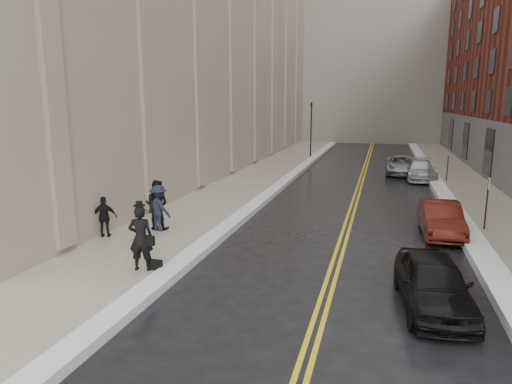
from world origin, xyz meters
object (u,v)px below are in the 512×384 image
Objects in this scene: pedestrian_b at (159,208)px; pedestrian_main at (141,238)px; car_black at (433,283)px; pedestrian_c at (105,217)px; car_maroon at (441,219)px; car_silver_near at (421,170)px; pedestrian_a at (157,205)px; car_silver_far at (402,165)px.

pedestrian_main is at bearing 132.66° from pedestrian_b.
car_black is 11.74m from pedestrian_c.
car_maroon is 11.15m from pedestrian_b.
car_maroon is at bearing -92.45° from car_silver_near.
pedestrian_b is 2.06m from pedestrian_c.
pedestrian_b is (-10.78, -2.82, 0.41)m from car_maroon.
pedestrian_b is (-9.85, 4.19, 0.38)m from car_black.
pedestrian_b is at bearing -125.41° from car_silver_near.
pedestrian_c is (-11.39, 2.83, 0.24)m from car_black.
car_black is 10.94m from pedestrian_a.
pedestrian_b is at bearing -159.13° from pedestrian_c.
pedestrian_main is 1.09× the size of pedestrian_b.
car_black is 22.85m from car_silver_far.
car_maroon is 0.82× the size of car_silver_far.
car_black is at bearing 152.75° from pedestrian_a.
car_maroon is 2.18× the size of pedestrian_b.
car_silver_near is 21.74m from pedestrian_c.
car_maroon is at bearing -143.25° from pedestrian_b.
pedestrian_main is 4.60m from pedestrian_a.
pedestrian_main reaches higher than car_silver_near.
pedestrian_a is (-10.02, 4.37, 0.46)m from car_black.
pedestrian_c reaches higher than car_silver_far.
pedestrian_main is at bearing 117.88° from pedestrian_c.
pedestrian_c reaches higher than car_maroon.
pedestrian_a is at bearing 150.46° from car_black.
pedestrian_a is 1.28× the size of pedestrian_c.
car_silver_far is at bearing 84.03° from car_black.
car_silver_far is (0.00, 22.85, -0.01)m from car_black.
pedestrian_c is (-3.08, 2.73, -0.23)m from pedestrian_main.
car_maroon is 13.02m from pedestrian_c.
pedestrian_main reaches higher than car_black.
car_silver_near is 2.47× the size of pedestrian_b.
car_silver_far is 23.03m from pedestrian_c.
car_silver_far is 2.43× the size of pedestrian_main.
pedestrian_c is at bearing -163.43° from car_maroon.
car_maroon is 11.27m from pedestrian_a.
car_black is 0.83× the size of car_silver_far.
car_black is 1.01× the size of car_maroon.
car_black is at bearing 165.46° from pedestrian_main.
car_black reaches higher than car_silver_far.
car_silver_near is 22.57m from pedestrian_main.
pedestrian_main is (-8.31, -22.75, 0.48)m from car_silver_far.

